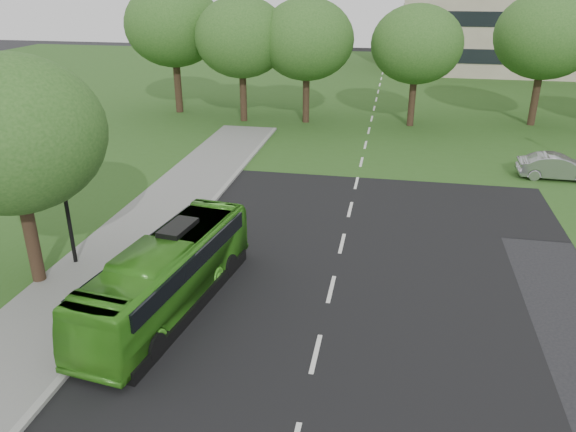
% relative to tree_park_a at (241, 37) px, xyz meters
% --- Properties ---
extents(ground, '(160.00, 160.00, 0.00)m').
position_rel_tree_park_a_xyz_m(ground, '(10.21, -27.33, -6.51)').
color(ground, black).
rests_on(ground, ground).
extents(street_surfaces, '(120.00, 120.00, 0.15)m').
position_rel_tree_park_a_xyz_m(street_surfaces, '(9.83, -4.58, -6.49)').
color(street_surfaces, black).
rests_on(street_surfaces, ground).
extents(tree_park_a, '(7.22, 7.22, 9.60)m').
position_rel_tree_park_a_xyz_m(tree_park_a, '(0.00, 0.00, 0.00)').
color(tree_park_a, black).
rests_on(tree_park_a, ground).
extents(tree_park_b, '(7.25, 7.25, 9.50)m').
position_rel_tree_park_a_xyz_m(tree_park_b, '(5.02, 0.49, -0.11)').
color(tree_park_b, black).
rests_on(tree_park_b, ground).
extents(tree_park_c, '(6.85, 6.85, 9.09)m').
position_rel_tree_park_a_xyz_m(tree_park_c, '(13.29, 0.93, -0.35)').
color(tree_park_c, black).
rests_on(tree_park_c, ground).
extents(tree_park_d, '(7.56, 7.56, 10.00)m').
position_rel_tree_park_a_xyz_m(tree_park_d, '(22.70, 2.96, 0.25)').
color(tree_park_d, black).
rests_on(tree_park_d, ground).
extents(tree_park_f, '(7.90, 7.90, 10.55)m').
position_rel_tree_park_a_xyz_m(tree_park_f, '(-6.32, 2.05, 0.66)').
color(tree_park_f, black).
rests_on(tree_park_f, ground).
extents(tree_side_near, '(6.49, 6.49, 8.62)m').
position_rel_tree_park_a_xyz_m(tree_side_near, '(-0.89, -26.93, -0.66)').
color(tree_side_near, black).
rests_on(tree_side_near, ground).
extents(bus, '(3.40, 9.52, 2.60)m').
position_rel_tree_park_a_xyz_m(bus, '(4.71, -27.56, -5.22)').
color(bus, '#419A22').
rests_on(bus, ground).
extents(sedan, '(4.37, 1.55, 1.44)m').
position_rel_tree_park_a_xyz_m(sedan, '(21.53, -10.33, -5.80)').
color(sedan, '#9D9DA1').
rests_on(sedan, ground).
extents(traffic_light, '(0.91, 0.25, 5.68)m').
position_rel_tree_park_a_xyz_m(traffic_light, '(-0.12, -25.33, -3.18)').
color(traffic_light, black).
rests_on(traffic_light, ground).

